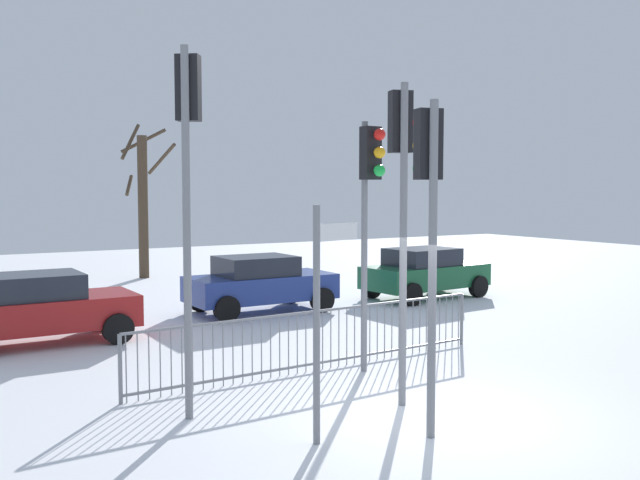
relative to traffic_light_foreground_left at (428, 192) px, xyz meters
name	(u,v)px	position (x,y,z in m)	size (l,w,h in m)	color
ground_plane	(434,419)	(0.48, 0.41, -3.17)	(60.00, 60.00, 0.00)	white
traffic_light_foreground_left	(428,192)	(0.00, 0.00, 0.00)	(0.37, 0.56, 4.32)	slate
traffic_light_mid_left	(401,171)	(0.52, 1.28, 0.30)	(0.37, 0.55, 4.73)	slate
traffic_light_rear_right	(188,149)	(-2.37, 2.27, 0.58)	(0.44, 0.49, 5.13)	slate
traffic_light_mid_right	(370,189)	(1.11, 2.91, 0.03)	(0.33, 0.57, 4.36)	slate
direction_sign_post	(320,310)	(-1.36, 0.42, -1.48)	(0.77, 0.25, 3.01)	slate
pedestrian_guard_railing	(318,339)	(0.47, 3.56, -2.61)	(7.20, 0.54, 1.07)	slate
car_blue_mid	(260,283)	(2.17, 9.43, -2.40)	(3.82, 1.96, 1.47)	navy
car_green_near	(425,272)	(7.41, 9.14, -2.40)	(3.94, 2.21, 1.47)	#195933
car_red_far	(39,307)	(-3.44, 8.30, -2.40)	(3.82, 1.97, 1.47)	maroon
bare_tree_left	(143,200)	(1.73, 18.07, -0.35)	(1.85, 1.71, 5.57)	#473828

